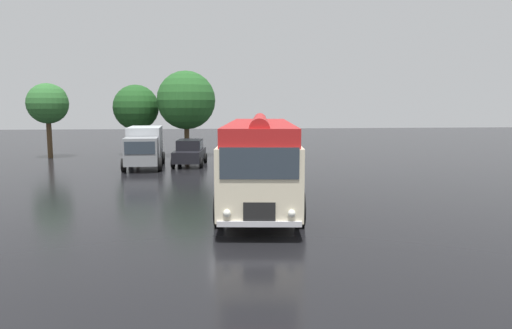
{
  "coord_description": "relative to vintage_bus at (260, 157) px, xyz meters",
  "views": [
    {
      "loc": [
        -1.14,
        -17.33,
        3.84
      ],
      "look_at": [
        0.7,
        1.48,
        1.4
      ],
      "focal_mm": 32.0,
      "sensor_mm": 36.0,
      "label": 1
    }
  ],
  "objects": [
    {
      "name": "box_van",
      "position": [
        -6.05,
        11.86,
        -0.53
      ],
      "size": [
        2.56,
        5.86,
        2.5
      ],
      "color": "#B2B7BC",
      "rests_on": "ground"
    },
    {
      "name": "car_mid_left",
      "position": [
        -0.32,
        12.31,
        -1.05
      ],
      "size": [
        2.05,
        4.25,
        1.66
      ],
      "color": "#4C5156",
      "rests_on": "ground"
    },
    {
      "name": "vintage_bus",
      "position": [
        0.0,
        0.0,
        0.0
      ],
      "size": [
        3.63,
        10.31,
        3.49
      ],
      "color": "beige",
      "rests_on": "ground"
    },
    {
      "name": "car_near_left",
      "position": [
        -3.26,
        12.39,
        -1.05
      ],
      "size": [
        2.22,
        4.33,
        1.66
      ],
      "color": "black",
      "rests_on": "ground"
    },
    {
      "name": "tree_centre",
      "position": [
        -3.57,
        17.39,
        2.36
      ],
      "size": [
        4.36,
        4.36,
        6.44
      ],
      "color": "#4C3823",
      "rests_on": "ground"
    },
    {
      "name": "tree_left_of_centre",
      "position": [
        -7.71,
        18.88,
        1.76
      ],
      "size": [
        3.49,
        3.49,
        5.46
      ],
      "color": "#4C3823",
      "rests_on": "ground"
    },
    {
      "name": "ground_plane",
      "position": [
        -0.7,
        0.03,
        -1.89
      ],
      "size": [
        120.0,
        120.0,
        0.0
      ],
      "primitive_type": "plane",
      "color": "black"
    },
    {
      "name": "tree_far_left",
      "position": [
        -13.67,
        17.64,
        2.17
      ],
      "size": [
        2.95,
        2.95,
        5.49
      ],
      "color": "#4C3823",
      "rests_on": "ground"
    }
  ]
}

